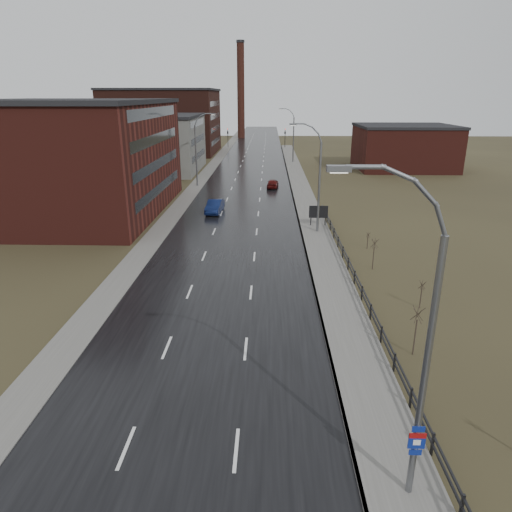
# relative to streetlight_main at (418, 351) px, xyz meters

# --- Properties ---
(road) EXTENTS (14.00, 300.00, 0.06)m
(road) POSITION_rel_streetlight_main_xyz_m (-8.47, 58.00, -6.03)
(road) COLOR black
(road) RESTS_ON ground
(sidewalk_right) EXTENTS (3.20, 180.00, 0.18)m
(sidewalk_right) POSITION_rel_streetlight_main_xyz_m (0.13, 33.00, -5.97)
(sidewalk_right) COLOR #595651
(sidewalk_right) RESTS_ON ground
(curb_right) EXTENTS (0.16, 180.00, 0.18)m
(curb_right) POSITION_rel_streetlight_main_xyz_m (-1.39, 33.00, -5.97)
(curb_right) COLOR slate
(curb_right) RESTS_ON ground
(sidewalk_left) EXTENTS (2.40, 260.00, 0.12)m
(sidewalk_left) POSITION_rel_streetlight_main_xyz_m (-16.67, 58.00, -6.00)
(sidewalk_left) COLOR #595651
(sidewalk_left) RESTS_ON ground
(warehouse_near) EXTENTS (22.44, 28.56, 13.50)m
(warehouse_near) POSITION_rel_streetlight_main_xyz_m (-29.46, 43.00, 0.70)
(warehouse_near) COLOR #471914
(warehouse_near) RESTS_ON ground
(warehouse_mid) EXTENTS (16.32, 20.40, 10.50)m
(warehouse_mid) POSITION_rel_streetlight_main_xyz_m (-26.46, 76.00, -0.80)
(warehouse_mid) COLOR slate
(warehouse_mid) RESTS_ON ground
(warehouse_far) EXTENTS (26.52, 24.48, 15.50)m
(warehouse_far) POSITION_rel_streetlight_main_xyz_m (-31.47, 106.00, 1.70)
(warehouse_far) COLOR #331611
(warehouse_far) RESTS_ON ground
(building_right) EXTENTS (18.36, 16.32, 8.50)m
(building_right) POSITION_rel_streetlight_main_xyz_m (21.83, 80.00, -1.80)
(building_right) COLOR #471914
(building_right) RESTS_ON ground
(smokestack) EXTENTS (2.70, 2.70, 30.70)m
(smokestack) POSITION_rel_streetlight_main_xyz_m (-14.47, 148.00, 9.44)
(smokestack) COLOR #331611
(smokestack) RESTS_ON ground
(streetlight_main) EXTENTS (3.91, 0.29, 12.11)m
(streetlight_main) POSITION_rel_streetlight_main_xyz_m (0.00, 0.00, 0.00)
(streetlight_main) COLOR slate
(streetlight_main) RESTS_ON ground
(streetlight_right_mid) EXTENTS (3.36, 0.28, 11.35)m
(streetlight_right_mid) POSITION_rel_streetlight_main_xyz_m (0.03, 34.00, -0.22)
(streetlight_right_mid) COLOR slate
(streetlight_right_mid) RESTS_ON ground
(streetlight_left) EXTENTS (3.36, 0.28, 11.35)m
(streetlight_left) POSITION_rel_streetlight_main_xyz_m (-16.17, 60.00, -0.22)
(streetlight_left) COLOR slate
(streetlight_left) RESTS_ON ground
(streetlight_right_far) EXTENTS (3.36, 0.28, 11.35)m
(streetlight_right_far) POSITION_rel_streetlight_main_xyz_m (0.03, 88.00, -0.22)
(streetlight_right_far) COLOR slate
(streetlight_right_far) RESTS_ON ground
(guardrail) EXTENTS (0.10, 53.05, 1.10)m
(guardrail) POSITION_rel_streetlight_main_xyz_m (1.83, 16.32, -5.35)
(guardrail) COLOR black
(guardrail) RESTS_ON ground
(shrub_c) EXTENTS (0.70, 0.74, 2.98)m
(shrub_c) POSITION_rel_streetlight_main_xyz_m (3.36, 9.74, -4.48)
(shrub_c) COLOR #382D23
(shrub_c) RESTS_ON ground
(shrub_d) EXTENTS (0.48, 0.51, 2.01)m
(shrub_d) POSITION_rel_streetlight_main_xyz_m (5.62, 15.81, -4.99)
(shrub_d) COLOR #382D23
(shrub_d) RESTS_ON ground
(shrub_e) EXTENTS (0.64, 0.67, 2.71)m
(shrub_e) POSITION_rel_streetlight_main_xyz_m (3.93, 23.20, -4.62)
(shrub_e) COLOR #382D23
(shrub_e) RESTS_ON ground
(shrub_f) EXTENTS (0.40, 0.42, 1.64)m
(shrub_f) POSITION_rel_streetlight_main_xyz_m (4.60, 28.75, -5.19)
(shrub_f) COLOR #382D23
(shrub_f) RESTS_ON ground
(billboard) EXTENTS (2.10, 0.17, 2.43)m
(billboard) POSITION_rel_streetlight_main_xyz_m (0.63, 36.33, -4.41)
(billboard) COLOR black
(billboard) RESTS_ON ground
(traffic_light_left) EXTENTS (0.58, 2.73, 5.30)m
(traffic_light_left) POSITION_rel_streetlight_main_xyz_m (-16.47, 118.00, -1.46)
(traffic_light_left) COLOR black
(traffic_light_left) RESTS_ON ground
(traffic_light_right) EXTENTS (0.58, 2.73, 5.30)m
(traffic_light_right) POSITION_rel_streetlight_main_xyz_m (-0.47, 118.00, -1.46)
(traffic_light_right) COLOR black
(traffic_light_right) RESTS_ON ground
(car_near) EXTENTS (2.07, 5.01, 1.61)m
(car_near) POSITION_rel_streetlight_main_xyz_m (-11.61, 42.32, -5.25)
(car_near) COLOR #0D1841
(car_near) RESTS_ON ground
(car_far) EXTENTS (2.03, 4.29, 1.42)m
(car_far) POSITION_rel_streetlight_main_xyz_m (-4.28, 58.75, -5.35)
(car_far) COLOR #4B0E0C
(car_far) RESTS_ON ground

